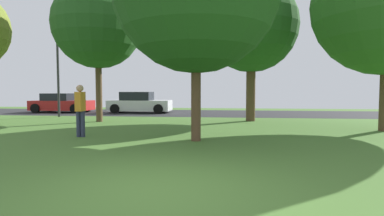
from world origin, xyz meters
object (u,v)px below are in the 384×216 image
(maple_tree_far, at_px, (98,24))
(parked_car_white, at_px, (139,103))
(street_lamp_post, at_px, (58,79))
(oak_tree_right, at_px, (251,26))
(parked_car_red, at_px, (62,103))
(person_thrower, at_px, (80,108))

(maple_tree_far, bearing_deg, parked_car_white, 87.65)
(maple_tree_far, bearing_deg, street_lamp_post, 146.02)
(oak_tree_right, xyz_separation_m, parked_car_red, (-13.01, 4.86, -4.15))
(person_thrower, xyz_separation_m, street_lamp_post, (-5.00, 7.23, 1.28))
(parked_car_red, relative_size, street_lamp_post, 0.92)
(person_thrower, relative_size, street_lamp_post, 0.39)
(maple_tree_far, distance_m, parked_car_white, 7.42)
(maple_tree_far, xyz_separation_m, street_lamp_post, (-3.53, 2.38, -2.56))
(parked_car_red, bearing_deg, maple_tree_far, -47.82)
(oak_tree_right, relative_size, parked_car_white, 1.66)
(oak_tree_right, bearing_deg, parked_car_white, 145.73)
(oak_tree_right, xyz_separation_m, parked_car_white, (-7.30, 4.97, -4.11))
(parked_car_red, distance_m, street_lamp_post, 4.44)
(maple_tree_far, xyz_separation_m, parked_car_red, (-5.46, 6.03, -4.19))
(parked_car_white, bearing_deg, parked_car_red, -178.84)
(oak_tree_right, height_order, parked_car_red, oak_tree_right)
(person_thrower, height_order, parked_car_white, person_thrower)
(parked_car_white, bearing_deg, maple_tree_far, -92.35)
(person_thrower, relative_size, parked_car_red, 0.42)
(maple_tree_far, xyz_separation_m, parked_car_white, (0.25, 6.15, -4.15))
(maple_tree_far, height_order, street_lamp_post, maple_tree_far)
(parked_car_white, height_order, street_lamp_post, street_lamp_post)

